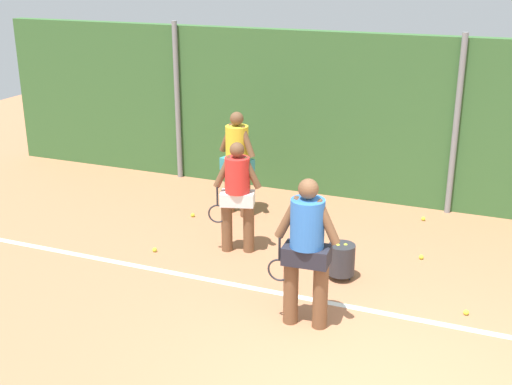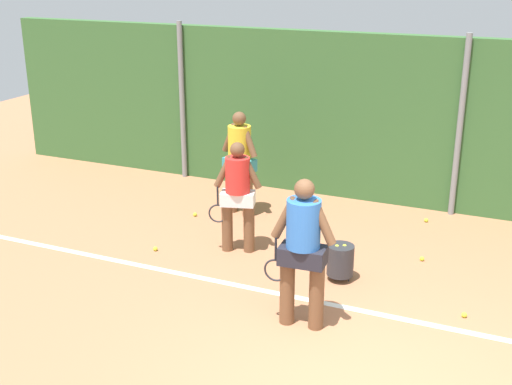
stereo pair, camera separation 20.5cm
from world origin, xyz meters
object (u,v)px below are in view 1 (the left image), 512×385
Objects in this scene: player_backcourt_far at (237,158)px; ball_hopper at (341,259)px; player_midcourt at (237,192)px; tennis_ball_4 at (155,250)px; tennis_ball_3 at (317,213)px; tennis_ball_5 at (423,219)px; tennis_ball_6 at (193,215)px; tennis_ball_2 at (421,257)px; tennis_ball_1 at (466,312)px; player_foreground_near at (306,246)px.

player_backcourt_far is 3.43× the size of ball_hopper.
tennis_ball_4 is at bearing 8.02° from player_midcourt.
tennis_ball_3 and tennis_ball_5 have the same top height.
tennis_ball_2 is at bearing -3.54° from tennis_ball_6.
player_backcourt_far is at bearing 74.42° from tennis_ball_4.
player_backcourt_far is at bearing 152.46° from tennis_ball_1.
player_backcourt_far is at bearing 168.40° from tennis_ball_2.
tennis_ball_2 and tennis_ball_3 have the same top height.
tennis_ball_3 is 1.00× the size of tennis_ball_6.
player_midcourt is 2.14m from tennis_ball_3.
ball_hopper is 2.37m from tennis_ball_3.
player_midcourt is 2.82m from tennis_ball_2.
player_midcourt reaches higher than tennis_ball_5.
player_midcourt is at bearing -37.64° from tennis_ball_6.
ball_hopper is 7.78× the size of tennis_ball_3.
player_foreground_near reaches higher than tennis_ball_3.
player_backcourt_far is at bearing -160.07° from tennis_ball_3.
player_midcourt reaches higher than tennis_ball_6.
tennis_ball_4 is at bearing -88.95° from player_backcourt_far.
player_backcourt_far is 1.64m from tennis_ball_3.
player_foreground_near reaches higher than tennis_ball_2.
tennis_ball_5 is (-0.20, 1.51, 0.00)m from tennis_ball_2.
player_backcourt_far is (-0.60, 1.37, 0.06)m from player_midcourt.
player_backcourt_far reaches higher than tennis_ball_3.
ball_hopper reaches higher than tennis_ball_5.
ball_hopper is 2.79m from tennis_ball_4.
player_foreground_near is 27.57× the size of tennis_ball_2.
tennis_ball_3 is 2.09m from tennis_ball_6.
ball_hopper reaches higher than tennis_ball_3.
ball_hopper is 2.66m from tennis_ball_5.
player_foreground_near is 3.55× the size of ball_hopper.
tennis_ball_4 is at bearing -85.35° from tennis_ball_6.
player_foreground_near is 3.69m from tennis_ball_3.
player_foreground_near reaches higher than tennis_ball_6.
tennis_ball_3 is 1.00× the size of tennis_ball_5.
tennis_ball_4 is 4.43m from tennis_ball_5.
tennis_ball_4 is at bearing -127.38° from tennis_ball_3.
tennis_ball_1 is 1.00× the size of tennis_ball_2.
tennis_ball_3 is (0.66, 1.82, -0.89)m from player_midcourt.
player_foreground_near reaches higher than ball_hopper.
tennis_ball_4 is 1.46m from tennis_ball_6.
tennis_ball_1 is 1.00× the size of tennis_ball_5.
tennis_ball_1 is at bearing -2.24° from tennis_ball_4.
tennis_ball_2 and tennis_ball_6 have the same top height.
tennis_ball_6 is (-3.81, 0.24, 0.00)m from tennis_ball_2.
tennis_ball_4 is (-3.69, -1.22, 0.00)m from tennis_ball_2.
ball_hopper reaches higher than tennis_ball_1.
player_backcourt_far is at bearing -163.79° from tennis_ball_5.
tennis_ball_2 and tennis_ball_4 have the same top height.
tennis_ball_1 is at bearing -12.30° from ball_hopper.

